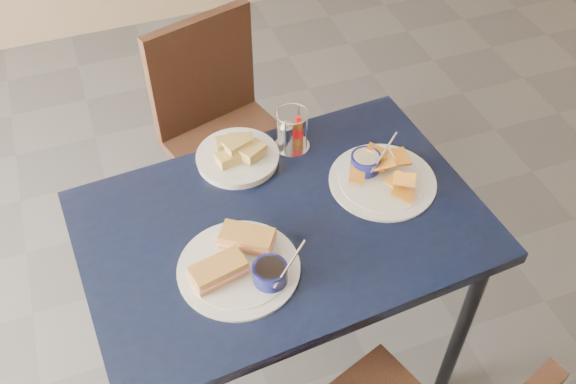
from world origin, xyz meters
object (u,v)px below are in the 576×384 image
object	(u,v)px
sandwich_plate	(242,263)
bread_basket	(238,155)
dining_table	(283,239)
condiment_caddy	(290,133)
chair_far	(226,118)
plantain_plate	(378,174)

from	to	relation	value
sandwich_plate	bread_basket	world-z (taller)	sandwich_plate
dining_table	bread_basket	distance (m)	0.30
bread_basket	condiment_caddy	xyz separation A→B (m)	(0.17, 0.00, 0.03)
dining_table	condiment_caddy	world-z (taller)	condiment_caddy
chair_far	bread_basket	size ratio (longest dim) A/B	3.67
chair_far	bread_basket	distance (m)	0.54
plantain_plate	condiment_caddy	bearing A→B (deg)	131.53
plantain_plate	condiment_caddy	xyz separation A→B (m)	(-0.19, 0.22, 0.04)
dining_table	sandwich_plate	world-z (taller)	sandwich_plate
dining_table	condiment_caddy	xyz separation A→B (m)	(0.13, 0.28, 0.13)
dining_table	sandwich_plate	xyz separation A→B (m)	(-0.15, -0.11, 0.10)
bread_basket	condiment_caddy	distance (m)	0.17
bread_basket	sandwich_plate	bearing A→B (deg)	-105.51
plantain_plate	condiment_caddy	distance (m)	0.30
plantain_plate	bread_basket	size ratio (longest dim) A/B	1.28
sandwich_plate	plantain_plate	bearing A→B (deg)	20.38
chair_far	condiment_caddy	distance (m)	0.56
chair_far	bread_basket	xyz separation A→B (m)	(-0.08, -0.47, 0.26)
chair_far	condiment_caddy	xyz separation A→B (m)	(0.09, -0.47, 0.29)
condiment_caddy	sandwich_plate	bearing A→B (deg)	-125.24
dining_table	chair_far	world-z (taller)	chair_far
sandwich_plate	condiment_caddy	distance (m)	0.49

